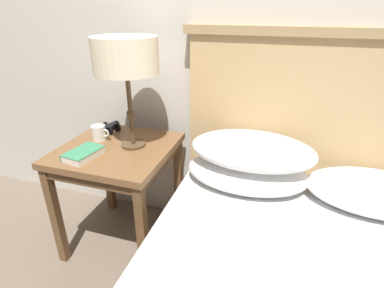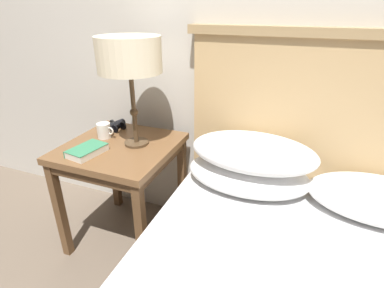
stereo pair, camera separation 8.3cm
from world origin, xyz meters
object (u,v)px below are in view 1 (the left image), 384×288
Objects in this scene: nightstand at (118,161)px; binoculars_pair at (108,128)px; coffee_mug at (99,133)px; book_on_nightstand at (83,154)px; table_lamp at (126,58)px.

binoculars_pair is (-0.16, 0.17, 0.11)m from nightstand.
coffee_mug is (-0.13, 0.05, 0.13)m from nightstand.
coffee_mug is at bearing 101.41° from book_on_nightstand.
coffee_mug is (-0.04, 0.21, 0.02)m from book_on_nightstand.
nightstand is 0.21m from book_on_nightstand.
coffee_mug is (-0.21, 0.01, -0.42)m from table_lamp.
binoculars_pair reaches higher than book_on_nightstand.
coffee_mug reaches higher than binoculars_pair.
binoculars_pair reaches higher than nightstand.
coffee_mug is (0.02, -0.12, 0.02)m from binoculars_pair.
binoculars_pair is at bearing 101.27° from coffee_mug.
nightstand is 3.10× the size of book_on_nightstand.
table_lamp is at bearing 27.22° from nightstand.
binoculars_pair is (-0.07, 0.33, 0.00)m from book_on_nightstand.
nightstand is 0.19m from coffee_mug.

